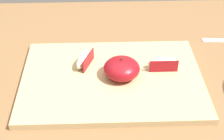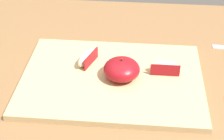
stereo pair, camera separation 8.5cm
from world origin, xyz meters
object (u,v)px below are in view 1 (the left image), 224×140
apple_wedge_near_knife (84,59)px  apple_wedge_left (163,63)px  cutting_board (112,79)px  apple_half_skin_up (122,68)px

apple_wedge_near_knife → apple_wedge_left: bearing=-7.1°
apple_wedge_left → apple_wedge_near_knife: bearing=172.9°
cutting_board → apple_half_skin_up: (0.02, 0.00, 0.03)m
apple_half_skin_up → apple_wedge_near_knife: bearing=150.5°
apple_wedge_left → apple_wedge_near_knife: 0.20m
apple_half_skin_up → apple_wedge_left: apple_half_skin_up is taller
apple_wedge_left → apple_half_skin_up: bearing=-165.2°
apple_half_skin_up → apple_wedge_left: 0.11m
cutting_board → apple_wedge_near_knife: (-0.07, 0.05, 0.02)m
apple_half_skin_up → apple_wedge_left: (0.10, 0.03, -0.01)m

